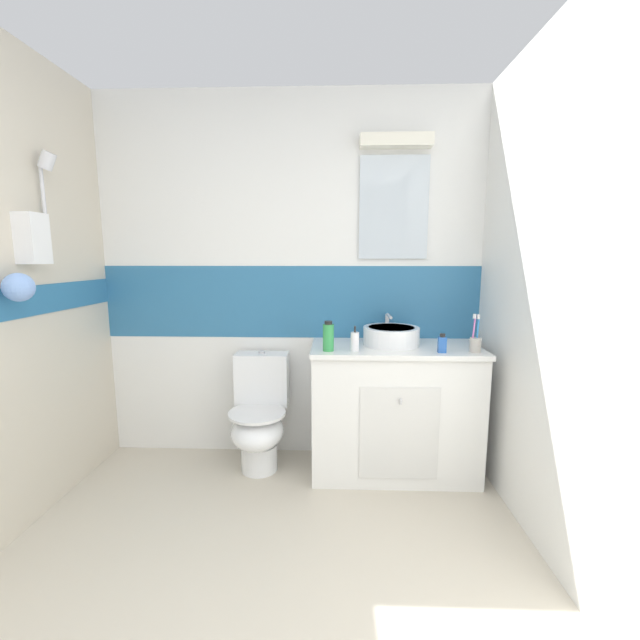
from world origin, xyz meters
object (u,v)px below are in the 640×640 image
object	(u,v)px
toothbrush_cup	(475,343)
mouthwash_bottle	(328,337)
sink_basin	(391,335)
perfume_flask_small	(442,344)
toilet	(259,416)
soap_dispenser	(355,341)

from	to	relation	value
toothbrush_cup	mouthwash_bottle	size ratio (longest dim) A/B	1.27
sink_basin	mouthwash_bottle	size ratio (longest dim) A/B	2.21
mouthwash_bottle	perfume_flask_small	bearing A→B (deg)	-2.24
toilet	soap_dispenser	world-z (taller)	soap_dispenser
perfume_flask_small	mouthwash_bottle	size ratio (longest dim) A/B	0.63
perfume_flask_small	mouthwash_bottle	world-z (taller)	mouthwash_bottle
sink_basin	toilet	world-z (taller)	sink_basin
sink_basin	soap_dispenser	distance (m)	0.30
toilet	toothbrush_cup	world-z (taller)	toothbrush_cup
sink_basin	toilet	distance (m)	1.02
soap_dispenser	toothbrush_cup	bearing A→B (deg)	0.18
toilet	toothbrush_cup	size ratio (longest dim) A/B	3.36
toilet	perfume_flask_small	world-z (taller)	perfume_flask_small
toothbrush_cup	mouthwash_bottle	distance (m)	0.88
toothbrush_cup	perfume_flask_small	world-z (taller)	toothbrush_cup
sink_basin	soap_dispenser	world-z (taller)	sink_basin
toilet	soap_dispenser	xyz separation A→B (m)	(0.62, -0.17, 0.55)
toilet	perfume_flask_small	distance (m)	1.27
soap_dispenser	perfume_flask_small	bearing A→B (deg)	-2.59
toothbrush_cup	soap_dispenser	world-z (taller)	toothbrush_cup
toilet	toothbrush_cup	bearing A→B (deg)	-7.05
toothbrush_cup	mouthwash_bottle	world-z (taller)	toothbrush_cup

